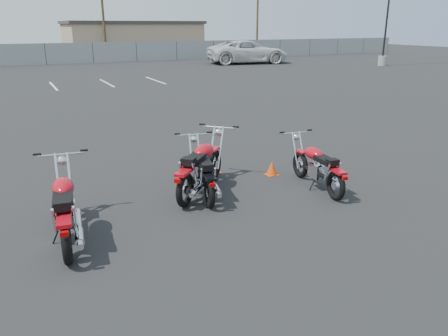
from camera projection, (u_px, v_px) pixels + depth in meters
name	position (u px, v px, depth m)	size (l,w,h in m)	color
ground	(229.00, 212.00, 8.04)	(120.00, 120.00, 0.00)	black
motorcycle_front_red	(66.00, 208.00, 6.88)	(0.92, 2.38, 1.16)	black
motorcycle_second_black	(203.00, 172.00, 8.77)	(0.95, 2.14, 1.05)	black
motorcycle_third_red	(201.00, 167.00, 8.85)	(2.01, 2.02, 1.17)	black
motorcycle_rear_red	(318.00, 167.00, 9.10)	(0.81, 2.09, 1.02)	black
training_cone_near	(272.00, 168.00, 10.00)	(0.27, 0.27, 0.32)	#E2440B
training_cone_extra	(215.00, 166.00, 10.18)	(0.25, 0.25, 0.30)	#E2440B
light_pole_east	(386.00, 29.00, 36.14)	(0.80, 0.70, 11.16)	gray
chainlink_fence	(45.00, 54.00, 37.58)	(80.06, 0.06, 1.80)	gray
tan_building_east	(132.00, 38.00, 49.15)	(14.40, 9.40, 3.70)	tan
utility_pole_c	(103.00, 10.00, 42.33)	(1.80, 0.24, 9.00)	#402F1D
utility_pole_d	(258.00, 12.00, 50.75)	(1.80, 0.24, 9.00)	#402F1D
parking_line_stripes	(24.00, 88.00, 24.03)	(15.12, 4.00, 0.01)	silver
white_van	(248.00, 45.00, 38.73)	(8.32, 3.33, 3.16)	silver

